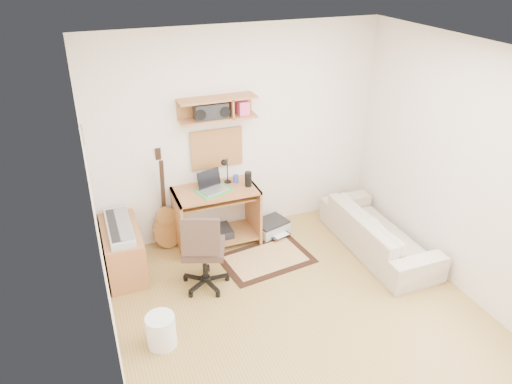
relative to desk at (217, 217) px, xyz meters
name	(u,v)px	position (x,y,z in m)	size (l,w,h in m)	color
floor	(308,324)	(0.41, -1.73, -0.38)	(3.60, 4.00, 0.01)	#A78545
ceiling	(325,60)	(0.41, -1.73, 2.23)	(3.60, 4.00, 0.01)	white
back_wall	(239,134)	(0.41, 0.28, 0.93)	(3.60, 0.01, 2.60)	white
left_wall	(102,254)	(-1.40, -1.73, 0.93)	(0.01, 4.00, 2.60)	white
right_wall	(477,178)	(2.21, -1.73, 0.93)	(0.01, 4.00, 2.60)	white
wall_shelf	(218,108)	(0.11, 0.15, 1.32)	(0.90, 0.25, 0.26)	#B06E3E
cork_board	(217,148)	(0.11, 0.25, 0.79)	(0.64, 0.03, 0.49)	tan
wall_photo	(83,135)	(-1.38, -0.23, 1.34)	(0.02, 0.20, 0.15)	#4C8CBF
desk	(217,217)	(0.00, 0.00, 0.00)	(1.00, 0.55, 0.75)	#B06E3E
laptop	(214,182)	(-0.02, -0.02, 0.49)	(0.30, 0.30, 0.23)	silver
speaker	(248,179)	(0.40, -0.05, 0.47)	(0.08, 0.08, 0.19)	black
desk_lamp	(227,170)	(0.20, 0.14, 0.54)	(0.11, 0.11, 0.33)	black
pencil_cup	(236,179)	(0.29, 0.10, 0.42)	(0.07, 0.07, 0.10)	#3746A5
boombox	(211,111)	(0.03, 0.15, 1.30)	(0.38, 0.17, 0.20)	black
rug	(266,259)	(0.43, -0.56, -0.37)	(1.05, 0.70, 0.01)	beige
task_chair	(204,249)	(-0.37, -0.77, 0.11)	(0.50, 0.50, 0.97)	#3E2D24
cabinet	(123,250)	(-1.17, -0.18, -0.10)	(0.40, 0.90, 0.55)	#B06E3E
music_keyboard	(119,227)	(-1.17, -0.18, 0.21)	(0.26, 0.83, 0.07)	#B2B5BA
guitar	(165,201)	(-0.60, 0.13, 0.27)	(0.34, 0.21, 1.28)	#AA6F34
waste_basket	(161,331)	(-1.00, -1.48, -0.21)	(0.28, 0.28, 0.33)	white
printer	(271,226)	(0.72, -0.02, -0.29)	(0.42, 0.33, 0.16)	#A5A8AA
sofa	(379,225)	(1.79, -0.85, -0.03)	(1.74, 0.51, 0.68)	#BCAD95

